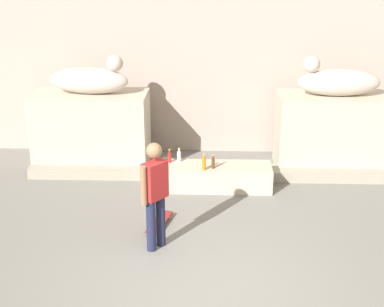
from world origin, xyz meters
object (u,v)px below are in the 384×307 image
statue_reclining_left (90,79)px  statue_reclining_right (337,81)px  bottle_brown (213,163)px  bottle_red (170,157)px  bottle_orange (204,163)px  bottle_clear (179,156)px  skateboard (159,222)px  skater (155,192)px

statue_reclining_left → statue_reclining_right: 4.82m
statue_reclining_left → bottle_brown: (2.43, -1.21, -1.26)m
bottle_red → bottle_orange: bearing=-29.1°
bottle_orange → bottle_clear: bearing=139.8°
statue_reclining_right → bottle_clear: size_ratio=6.00×
skateboard → bottle_orange: size_ratio=2.69×
statue_reclining_right → bottle_orange: statue_reclining_right is taller
statue_reclining_left → bottle_clear: 2.36m
bottle_brown → statue_reclining_left: bearing=153.6°
bottle_red → bottle_orange: 0.75m
bottle_orange → statue_reclining_right: bearing=26.8°
statue_reclining_right → bottle_clear: 3.40m
skater → bottle_red: 2.42m
statue_reclining_left → skater: statue_reclining_left is taller
statue_reclining_left → bottle_red: 2.25m
statue_reclining_right → bottle_brown: statue_reclining_right is taller
skater → bottle_red: (0.03, 2.39, -0.38)m
bottle_brown → statue_reclining_right: bearing=26.8°
skater → bottle_clear: 2.46m
skater → skateboard: skater is taller
skateboard → bottle_orange: 1.59m
skateboard → statue_reclining_left: bearing=45.2°
statue_reclining_right → skateboard: (-3.26, -2.63, -1.74)m
bottle_orange → skateboard: bearing=-117.6°
skater → bottle_red: skater is taller
skateboard → bottle_red: size_ratio=3.25×
skater → bottle_orange: 2.16m
statue_reclining_left → skater: (1.58, -3.31, -0.89)m
bottle_clear → bottle_brown: size_ratio=1.01×
skater → bottle_red: bearing=39.0°
bottle_orange → skater: bearing=-108.6°
skateboard → bottle_clear: bottle_clear is taller
bottle_red → statue_reclining_left: bearing=150.2°
bottle_red → skater: bearing=-90.7°
statue_reclining_right → bottle_red: size_ratio=6.34×
statue_reclining_left → bottle_red: (1.61, -0.92, -1.26)m
skater → statue_reclining_left: bearing=65.2°
statue_reclining_right → bottle_orange: 3.12m
skateboard → bottle_brown: size_ratio=3.12×
skateboard → bottle_orange: bottle_orange is taller
statue_reclining_left → skateboard: (1.56, -2.63, -1.74)m
statue_reclining_left → bottle_brown: bearing=-20.5°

